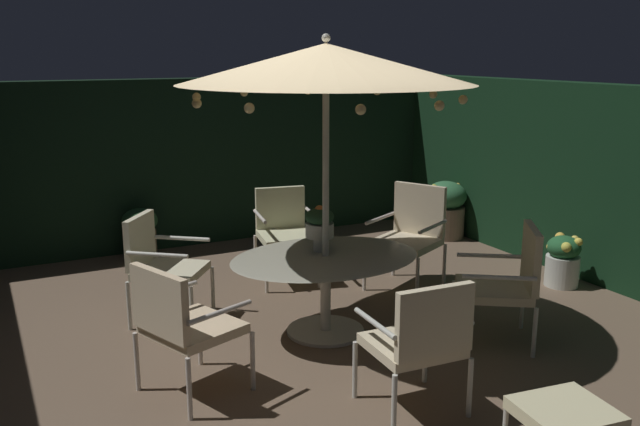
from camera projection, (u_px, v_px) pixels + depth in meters
name	position (u px, v px, depth m)	size (l,w,h in m)	color
ground_plane	(311.00, 343.00, 5.82)	(7.22, 7.30, 0.02)	brown
hedge_backdrop_rear	(187.00, 162.00, 8.61)	(7.22, 0.30, 2.08)	black
hedge_backdrop_right	(610.00, 186.00, 7.10)	(0.30, 7.30, 2.08)	black
patio_dining_table	(326.00, 272.00, 5.89)	(1.67, 1.26, 0.70)	beige
patio_umbrella	(326.00, 64.00, 5.49)	(2.42, 2.42, 2.54)	beige
centerpiece_planter	(320.00, 224.00, 5.93)	(0.25, 0.25, 0.41)	silver
patio_chair_north	(284.00, 227.00, 7.30)	(0.69, 0.69, 0.98)	beige
patio_chair_northeast	(160.00, 260.00, 6.16)	(0.83, 0.82, 0.98)	silver
patio_chair_east	(181.00, 320.00, 4.80)	(0.78, 0.81, 0.97)	beige
patio_chair_southeast	(420.00, 338.00, 4.54)	(0.65, 0.61, 0.96)	silver
patio_chair_south	(508.00, 278.00, 5.71)	(0.87, 0.87, 1.00)	beige
patio_chair_southwest	(411.00, 230.00, 7.09)	(0.84, 0.85, 1.05)	beige
ottoman_footrest	(565.00, 415.00, 3.98)	(0.57, 0.54, 0.40)	beige
potted_plant_back_right	(445.00, 208.00, 9.00)	(0.54, 0.54, 0.75)	#7E6654
potted_plant_right_far	(140.00, 231.00, 8.09)	(0.42, 0.42, 0.60)	#846D4D
potted_plant_left_near	(563.00, 260.00, 7.15)	(0.35, 0.35, 0.54)	silver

